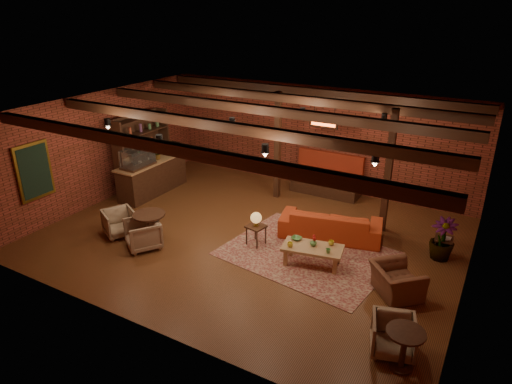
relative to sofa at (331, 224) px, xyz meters
The scene contains 29 objects.
floor 2.04m from the sofa, 151.42° to the right, with size 10.00×10.00×0.00m, color #39240E.
ceiling 3.47m from the sofa, 151.42° to the right, with size 10.00×8.00×0.02m, color black.
wall_back 3.72m from the sofa, 120.05° to the left, with size 10.00×0.02×3.20m, color brown.
wall_front 5.40m from the sofa, 109.54° to the right, with size 10.00×0.02×3.20m, color brown.
wall_left 6.94m from the sofa, behind, with size 0.02×8.00×3.20m, color brown.
wall_right 3.60m from the sofa, 16.48° to the right, with size 0.02×8.00×3.20m, color brown.
ceiling_beams 3.37m from the sofa, 151.42° to the right, with size 9.80×6.40×0.22m, color black, non-canonical shape.
ceiling_pipe 3.11m from the sofa, 159.97° to the left, with size 0.12×0.12×9.60m, color black.
post_left 3.13m from the sofa, 145.17° to the left, with size 0.16×0.16×3.20m, color black.
post_right 1.92m from the sofa, 45.02° to the left, with size 0.16×0.16×3.20m, color black.
service_counter 5.88m from the sofa, behind, with size 0.80×2.50×1.60m, color black, non-canonical shape.
plant_counter 5.83m from the sofa, behind, with size 0.35×0.39×0.30m, color #337F33.
shelving_hutch 6.32m from the sofa, behind, with size 0.52×2.00×2.40m, color black, non-canonical shape.
chalkboard_menu 7.54m from the sofa, 154.03° to the right, with size 0.08×0.96×1.46m, color black.
banquette 2.84m from the sofa, 114.10° to the left, with size 2.10×0.70×1.00m, color maroon, non-canonical shape.
service_sign 3.14m from the sofa, 118.43° to the left, with size 0.86×0.06×0.30m, color #EF5017.
ceiling_spotlights 3.20m from the sofa, 151.42° to the right, with size 6.40×4.40×0.28m, color black, non-canonical shape.
rug 1.14m from the sofa, 98.43° to the right, with size 3.71×2.84×0.01m, color maroon.
sofa is the anchor object (origin of this frame).
coffee_table 1.45m from the sofa, 85.63° to the right, with size 1.44×0.91×0.71m.
side_table_lamp 1.94m from the sofa, 138.66° to the right, with size 0.48×0.48×0.86m.
round_table_left 4.47m from the sofa, 145.96° to the right, with size 0.78×0.78×0.81m.
armchair_a 5.35m from the sofa, 151.76° to the right, with size 0.72×0.68×0.74m, color #B6AD8D.
armchair_b 4.63m from the sofa, 143.83° to the right, with size 0.77×0.72×0.79m, color #B6AD8D.
armchair_right 2.64m from the sofa, 39.16° to the right, with size 0.97×0.63×0.85m, color brown.
side_table_book 2.66m from the sofa, ahead, with size 0.44×0.44×0.47m.
round_table_right 4.51m from the sofa, 54.18° to the right, with size 0.62×0.62×0.73m.
armchair_far 4.14m from the sofa, 54.41° to the right, with size 0.71×0.67×0.73m, color #B6AD8D.
plant_tall 2.86m from the sofa, ahead, with size 1.70×1.70×3.04m, color #4C7F4C.
Camera 1 is at (5.19, -8.88, 5.53)m, focal length 32.00 mm.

